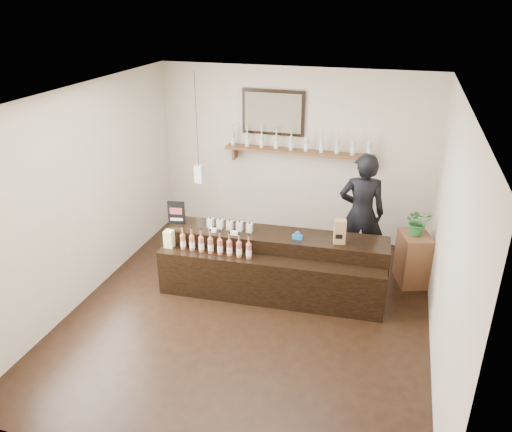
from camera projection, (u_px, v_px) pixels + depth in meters
The scene contains 10 objects.
ground at pixel (249, 313), 6.51m from camera, with size 5.00×5.00×0.00m, color black.
room_shell at pixel (249, 191), 5.81m from camera, with size 5.00×5.00×5.00m.
back_wall_decor at pixel (283, 135), 7.91m from camera, with size 2.66×0.96×1.69m.
counter at pixel (273, 266), 6.82m from camera, with size 3.04×0.96×0.99m.
promo_sign at pixel (176, 213), 6.95m from camera, with size 0.24×0.06×0.34m.
paper_bag at pixel (340, 232), 6.42m from camera, with size 0.17×0.14×0.32m.
tape_dispenser at pixel (297, 236), 6.57m from camera, with size 0.13×0.05×0.11m.
side_cabinet at pixel (413, 258), 7.06m from camera, with size 0.51×0.61×0.75m.
potted_plant at pixel (418, 222), 6.83m from camera, with size 0.35×0.31×0.39m, color #2A6A2E.
shopkeeper at pixel (362, 206), 7.13m from camera, with size 0.75×0.49×2.05m, color black.
Camera 1 is at (1.61, -5.18, 3.82)m, focal length 35.00 mm.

